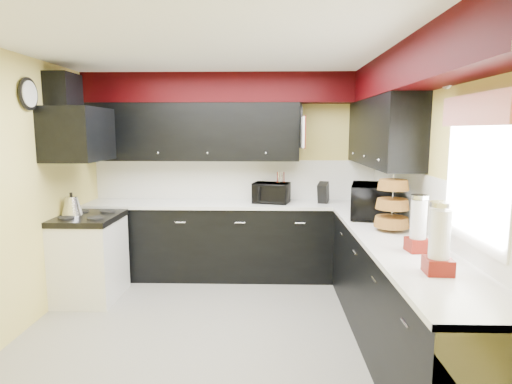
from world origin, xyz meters
TOP-DOWN VIEW (x-y plane):
  - ground at (0.00, 0.00)m, footprint 3.60×3.60m
  - wall_back at (0.00, 1.80)m, footprint 3.60×0.06m
  - wall_right at (1.80, 0.00)m, footprint 0.06×3.60m
  - wall_left at (-1.80, 0.00)m, footprint 0.06×3.60m
  - ceiling at (0.00, 0.00)m, footprint 3.60×3.60m
  - cab_back at (0.00, 1.50)m, footprint 3.60×0.60m
  - cab_right at (1.50, -0.30)m, footprint 0.60×3.00m
  - counter_back at (0.00, 1.50)m, footprint 3.62×0.64m
  - counter_right at (1.50, -0.30)m, footprint 0.64×3.02m
  - splash_back at (0.00, 1.79)m, footprint 3.60×0.02m
  - splash_right at (1.79, 0.00)m, footprint 0.02×3.60m
  - upper_back at (-0.50, 1.62)m, footprint 2.60×0.35m
  - upper_right at (1.62, 0.90)m, footprint 0.35×1.80m
  - soffit_back at (0.00, 1.62)m, footprint 3.60×0.36m
  - soffit_right at (1.62, -0.18)m, footprint 0.36×3.24m
  - stove at (-1.50, 0.75)m, footprint 0.60×0.75m
  - cooktop at (-1.50, 0.75)m, footprint 0.62×0.77m
  - hood at (-1.55, 0.75)m, footprint 0.50×0.78m
  - hood_duct at (-1.68, 0.75)m, footprint 0.24×0.40m
  - window at (1.79, -0.90)m, footprint 0.03×0.86m
  - valance at (1.73, -0.90)m, footprint 0.04×0.88m
  - pan_top at (0.82, 1.55)m, footprint 0.03×0.22m
  - pan_mid at (0.82, 1.42)m, footprint 0.03×0.28m
  - pan_low at (0.82, 1.68)m, footprint 0.03×0.24m
  - cut_board at (0.83, 1.30)m, footprint 0.03×0.26m
  - baskets at (1.52, 0.05)m, footprint 0.27×0.27m
  - clock at (-1.77, 0.25)m, footprint 0.03×0.30m
  - deco_plate at (1.77, -0.35)m, footprint 0.03×0.24m
  - toaster_oven at (0.47, 1.49)m, footprint 0.50×0.45m
  - microwave at (1.49, 0.64)m, footprint 0.54×0.69m
  - utensil_crock at (0.58, 1.53)m, footprint 0.17×0.17m
  - knife_block at (1.10, 1.48)m, footprint 0.16×0.19m
  - kettle at (-1.68, 0.78)m, footprint 0.24×0.24m
  - dispenser_a at (1.52, -0.61)m, footprint 0.16×0.16m
  - dispenser_b at (1.48, -1.10)m, footprint 0.17×0.17m

SIDE VIEW (x-z plane):
  - ground at x=0.00m, z-range 0.00..0.00m
  - stove at x=-1.50m, z-range 0.00..0.86m
  - cab_back at x=0.00m, z-range 0.00..0.90m
  - cab_right at x=1.50m, z-range 0.00..0.90m
  - cooktop at x=-1.50m, z-range 0.86..0.92m
  - counter_back at x=0.00m, z-range 0.90..0.94m
  - counter_right at x=1.50m, z-range 0.90..0.94m
  - utensil_crock at x=0.58m, z-range 0.94..1.09m
  - kettle at x=-1.68m, z-range 0.92..1.12m
  - toaster_oven at x=0.47m, z-range 0.94..1.19m
  - knife_block at x=1.10m, z-range 0.94..1.19m
  - microwave at x=1.49m, z-range 0.94..1.28m
  - dispenser_a at x=1.52m, z-range 0.94..1.33m
  - dispenser_b at x=1.48m, z-range 0.94..1.38m
  - baskets at x=1.52m, z-range 0.93..1.43m
  - splash_back at x=0.00m, z-range 0.94..1.44m
  - splash_right at x=1.79m, z-range 0.94..1.44m
  - wall_back at x=0.00m, z-range 0.00..2.50m
  - wall_right at x=1.80m, z-range 0.00..2.50m
  - wall_left at x=-1.80m, z-range 0.00..2.50m
  - window at x=1.79m, z-range 1.07..2.03m
  - pan_low at x=0.82m, z-range 1.51..1.93m
  - pan_mid at x=0.82m, z-range 1.52..1.98m
  - hood at x=-1.55m, z-range 1.50..2.06m
  - upper_back at x=-0.50m, z-range 1.45..2.15m
  - upper_right at x=1.62m, z-range 1.45..2.15m
  - cut_board at x=0.83m, z-range 1.62..1.98m
  - valance at x=1.73m, z-range 1.85..2.05m
  - pan_top at x=0.82m, z-range 1.80..2.20m
  - clock at x=-1.77m, z-range 2.00..2.30m
  - hood_duct at x=-1.68m, z-range 2.00..2.40m
  - deco_plate at x=1.77m, z-range 2.13..2.37m
  - soffit_back at x=0.00m, z-range 2.15..2.50m
  - soffit_right at x=1.62m, z-range 2.15..2.50m
  - ceiling at x=0.00m, z-range 2.47..2.53m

